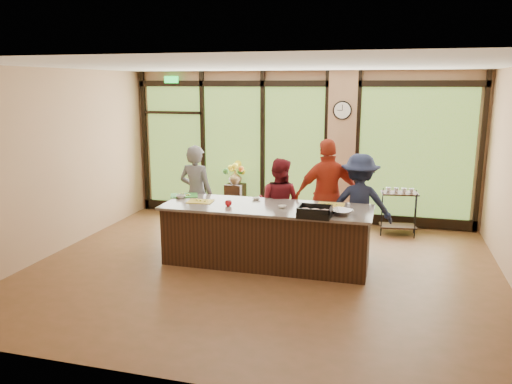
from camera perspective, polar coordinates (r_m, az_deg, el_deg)
The scene contains 24 objects.
floor at distance 7.63m, azimuth 0.63°, elevation -8.86°, with size 7.00×7.00×0.00m, color brown.
ceiling at distance 7.12m, azimuth 0.68°, elevation 14.27°, with size 7.00×7.00×0.00m, color white.
back_wall at distance 10.13m, azimuth 4.95°, elevation 5.15°, with size 7.00×7.00×0.00m, color tan.
left_wall at distance 8.77m, azimuth -22.09°, elevation 3.18°, with size 6.00×6.00×0.00m, color tan.
window_wall at distance 10.07m, azimuth 5.81°, elevation 4.49°, with size 6.90×0.12×3.00m.
island_base at distance 7.76m, azimuth 1.20°, elevation -5.05°, with size 3.10×1.00×0.88m, color black.
countertop at distance 7.64m, azimuth 1.21°, elevation -1.76°, with size 3.20×1.10×0.04m, color slate.
wall_clock at distance 9.81m, azimuth 9.84°, elevation 9.19°, with size 0.36×0.04×0.36m.
cook_left at distance 8.77m, azimuth -6.84°, elevation -0.25°, with size 0.63×0.41×1.72m, color slate.
cook_midleft at distance 8.36m, azimuth 2.63°, elevation -1.39°, with size 0.76×0.59×1.56m, color maroon.
cook_midright at distance 8.31m, azimuth 8.19°, elevation -0.42°, with size 1.10×0.46×1.88m, color #AD311A.
cook_right at distance 8.27m, azimuth 11.71°, elevation -1.41°, with size 1.07×0.62×1.66m, color #1B223C.
roasting_pan at distance 7.06m, azimuth 6.72°, elevation -2.51°, with size 0.46×0.36×0.08m, color black.
mixing_bowl at distance 7.22m, azimuth 9.71°, elevation -2.29°, with size 0.31×0.31×0.08m, color silver.
cutting_board_left at distance 8.40m, azimuth -8.22°, elevation -0.39°, with size 0.44×0.33×0.01m, color green.
cutting_board_center at distance 7.95m, azimuth -6.38°, elevation -1.08°, with size 0.40×0.30×0.01m, color gold.
cutting_board_right at distance 7.76m, azimuth 8.55°, elevation -1.46°, with size 0.41×0.31×0.01m, color gold.
prep_bowl_near at distance 8.25m, azimuth -8.59°, elevation -0.51°, with size 0.16×0.16×0.05m, color silver.
prep_bowl_mid at distance 7.51m, azimuth 3.00°, elevation -1.70°, with size 0.12×0.12×0.04m, color silver.
prep_bowl_far at distance 8.05m, azimuth 0.02°, elevation -0.75°, with size 0.14×0.14×0.03m, color silver.
red_ramekin at distance 7.62m, azimuth -3.18°, elevation -1.32°, with size 0.11×0.11×0.09m, color red.
flower_stand at distance 10.39m, azimuth -2.38°, elevation -1.02°, with size 0.36×0.36×0.72m, color black.
flower_vase at distance 10.29m, azimuth -2.40°, elevation 1.70°, with size 0.28×0.28×0.29m, color olive.
bar_cart at distance 9.55m, azimuth 16.01°, elevation -1.63°, with size 0.69×0.46×0.89m.
Camera 1 is at (1.79, -6.89, 2.76)m, focal length 35.00 mm.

